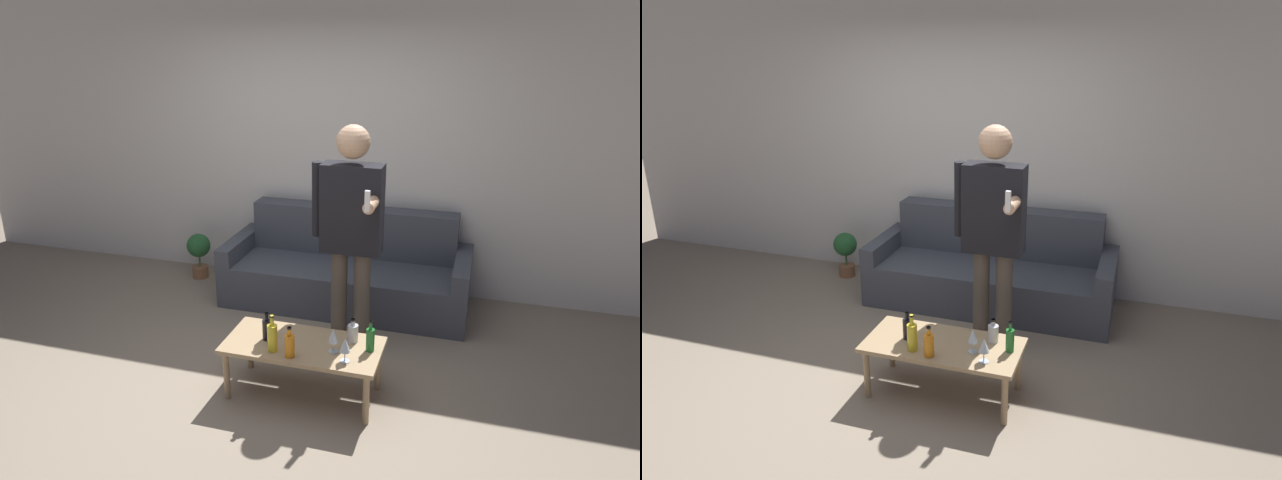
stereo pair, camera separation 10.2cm
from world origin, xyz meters
The scene contains 13 objects.
ground_plane centered at (0.00, 0.00, 0.00)m, with size 16.00×16.00×0.00m, color gray.
wall_back centered at (0.00, 2.03, 1.35)m, with size 8.00×0.06×2.70m.
couch centered at (0.33, 1.60, 0.29)m, with size 2.20×0.83×0.84m.
coffee_table centered at (0.39, 0.09, 0.35)m, with size 1.06×0.50×0.39m.
bottle_orange centered at (0.36, -0.09, 0.47)m, with size 0.06×0.06×0.21m.
bottle_green centered at (0.14, 0.08, 0.47)m, with size 0.06×0.06×0.20m.
bottle_dark centered at (0.71, 0.22, 0.46)m, with size 0.07×0.07×0.17m.
bottle_yellow centered at (0.23, -0.05, 0.49)m, with size 0.07×0.07×0.26m.
bottle_red centered at (0.84, 0.13, 0.48)m, with size 0.06×0.06×0.22m.
wine_glass_near centered at (0.72, -0.04, 0.50)m, with size 0.07×0.07×0.17m.
wine_glass_far centered at (0.61, 0.05, 0.51)m, with size 0.07×0.07×0.17m.
person_standing_front centered at (0.57, 0.68, 1.05)m, with size 0.51×0.45×1.78m.
potted_plant centered at (-1.24, 1.70, 0.29)m, with size 0.24×0.24×0.46m.
Camera 1 is at (1.46, -3.10, 2.35)m, focal length 32.00 mm.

